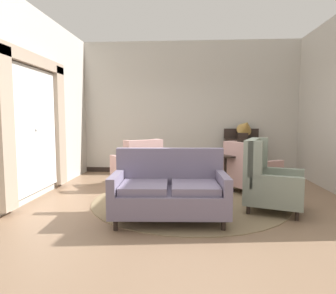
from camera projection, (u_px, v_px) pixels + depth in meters
name	position (u px, v px, depth m)	size (l,w,h in m)	color
ground	(189.00, 205.00, 4.93)	(8.37, 8.37, 0.00)	#896B51
wall_back	(189.00, 108.00, 7.73)	(5.67, 0.08, 3.35)	#BCB7AD
wall_left	(47.00, 105.00, 5.84)	(0.08, 4.19, 3.35)	#BCB7AD
baseboard_back	(189.00, 170.00, 7.83)	(5.51, 0.03, 0.12)	black
area_rug	(189.00, 200.00, 5.22)	(3.32, 3.32, 0.01)	#847051
window_with_curtains	(36.00, 121.00, 5.21)	(0.12, 2.15, 2.42)	silver
coffee_table	(182.00, 177.00, 5.14)	(0.86, 0.86, 0.52)	black
porcelain_vase	(183.00, 162.00, 5.14)	(0.19, 0.19, 0.35)	#4C7A66
settee	(170.00, 191.00, 4.19)	(1.61, 0.95, 0.98)	slate
armchair_beside_settee	(138.00, 167.00, 6.16)	(1.16, 1.19, 0.99)	tan
armchair_foreground_right	(249.00, 171.00, 5.75)	(1.12, 1.07, 0.97)	tan
armchair_far_left	(268.00, 181.00, 4.62)	(1.05, 1.06, 1.10)	gray
side_table	(226.00, 169.00, 5.84)	(0.59, 0.59, 0.71)	black
sideboard	(242.00, 154.00, 7.46)	(0.85, 0.35, 1.15)	black
gramophone	(245.00, 128.00, 7.31)	(0.41, 0.51, 0.55)	black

